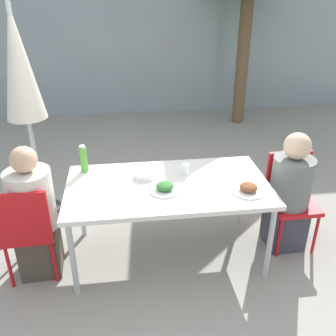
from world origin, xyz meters
TOP-DOWN VIEW (x-y plane):
  - ground_plane at (0.00, 0.00)m, footprint 24.00×24.00m
  - building_facade at (0.00, 4.16)m, footprint 10.00×0.20m
  - dining_table at (0.00, 0.00)m, footprint 1.66×0.89m
  - chair_left at (-1.13, -0.14)m, footprint 0.42×0.42m
  - person_left at (-1.08, -0.06)m, footprint 0.35×0.35m
  - chair_right at (1.13, 0.10)m, footprint 0.41×0.41m
  - person_right at (1.08, 0.02)m, footprint 0.35×0.35m
  - closed_umbrella at (-1.23, 0.87)m, footprint 0.37×0.37m
  - plate_0 at (-0.04, -0.10)m, footprint 0.26×0.26m
  - plate_1 at (0.61, -0.20)m, footprint 0.26×0.26m
  - bottle at (-0.69, 0.32)m, footprint 0.07×0.07m
  - drinking_cup at (0.17, 0.15)m, footprint 0.07×0.07m
  - salad_bowl at (-0.18, 0.15)m, footprint 0.19×0.19m

SIDE VIEW (x-z plane):
  - ground_plane at x=0.00m, z-range 0.00..0.00m
  - chair_left at x=-1.13m, z-range 0.07..0.93m
  - chair_right at x=1.13m, z-range 0.07..0.93m
  - person_right at x=1.08m, z-range -0.03..1.07m
  - person_left at x=-1.08m, z-range -0.04..1.10m
  - dining_table at x=0.00m, z-range 0.31..1.03m
  - salad_bowl at x=-0.18m, z-range 0.72..0.77m
  - plate_0 at x=-0.04m, z-range 0.71..0.78m
  - plate_1 at x=0.61m, z-range 0.71..0.78m
  - drinking_cup at x=0.17m, z-range 0.72..0.83m
  - bottle at x=-0.69m, z-range 0.72..0.96m
  - closed_umbrella at x=-1.23m, z-range 0.44..2.51m
  - building_facade at x=0.00m, z-range 0.00..3.00m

